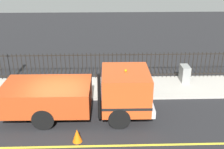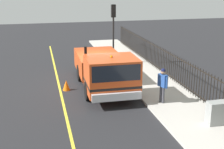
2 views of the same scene
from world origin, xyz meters
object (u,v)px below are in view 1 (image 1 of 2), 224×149
traffic_cone (77,136)px  work_truck (90,92)px  worker_standing (142,74)px  utility_cabinet (185,74)px

traffic_cone → work_truck: bearing=-13.0°
work_truck → worker_standing: size_ratio=4.05×
utility_cabinet → traffic_cone: (-5.52, 5.86, -0.32)m
work_truck → worker_standing: (2.19, -2.69, -0.05)m
worker_standing → utility_cabinet: bearing=-175.2°
work_truck → utility_cabinet: bearing=123.6°
worker_standing → traffic_cone: size_ratio=3.00×
worker_standing → traffic_cone: 5.36m
work_truck → worker_standing: 3.47m
work_truck → worker_standing: bearing=129.9°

